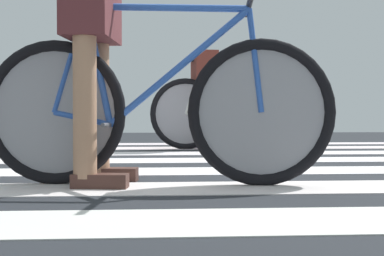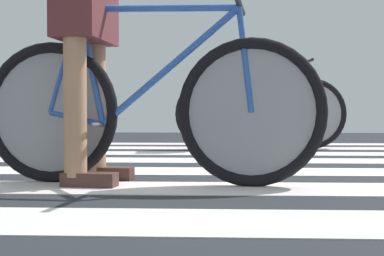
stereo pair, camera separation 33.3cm
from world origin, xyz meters
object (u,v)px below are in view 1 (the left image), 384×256
Objects in this scene: bicycle_1_of_2 at (156,107)px; cyclist_2_of_2 at (205,86)px; bicycle_2_of_2 at (235,111)px; cyclist_1_of_2 at (93,55)px.

cyclist_2_of_2 is (0.48, 2.72, 0.25)m from bicycle_1_of_2.
bicycle_1_of_2 is at bearing -110.52° from bicycle_2_of_2.
bicycle_1_of_2 is 2.86m from bicycle_2_of_2.
bicycle_1_of_2 is at bearing -0.00° from cyclist_1_of_2.
bicycle_1_of_2 is 0.40m from cyclist_1_of_2.
cyclist_2_of_2 is at bearing 80.45° from cyclist_1_of_2.
bicycle_1_of_2 is 1.76× the size of cyclist_2_of_2.
cyclist_1_of_2 is 1.01× the size of cyclist_2_of_2.
bicycle_1_of_2 is at bearing -104.49° from cyclist_2_of_2.
bicycle_2_of_2 is 1.77× the size of cyclist_2_of_2.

